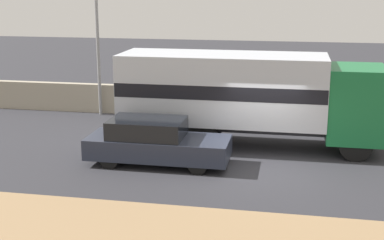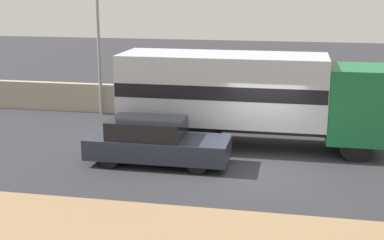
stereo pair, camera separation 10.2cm
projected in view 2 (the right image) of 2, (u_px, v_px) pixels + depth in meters
The scene contains 5 objects.
ground_plane at pixel (261, 170), 16.56m from camera, with size 80.00×80.00×0.00m, color #2D2D33.
stone_wall_backdrop at pixel (272, 105), 22.59m from camera, with size 60.00×0.35×1.28m.
street_lamp at pixel (97, 11), 22.70m from camera, with size 0.56×0.28×7.92m.
box_truck at pixel (245, 93), 18.63m from camera, with size 9.06×2.49×3.26m.
car_hatchback at pixel (155, 142), 17.03m from camera, with size 4.53×1.70×1.46m.
Camera 2 is at (0.94, -15.79, 5.57)m, focal length 50.00 mm.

